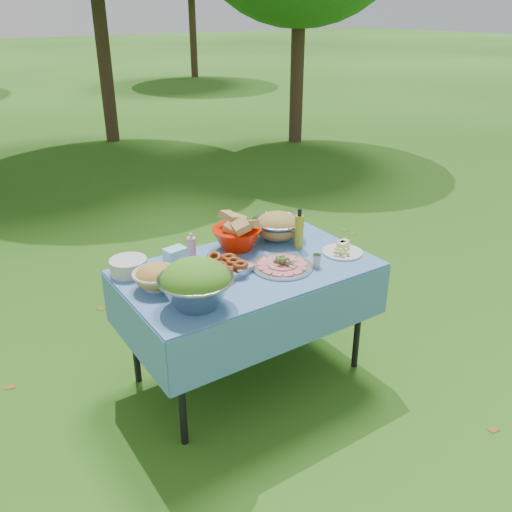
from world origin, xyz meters
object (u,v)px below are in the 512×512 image
(oil_bottle, at_px, (299,228))
(pasta_bowl_steel, at_px, (278,226))
(charcuterie_platter, at_px, (282,261))
(picnic_table, at_px, (248,322))
(plate_stack, at_px, (129,266))
(bread_bowl, at_px, (237,233))
(salad_bowl, at_px, (196,284))

(oil_bottle, bearing_deg, pasta_bowl_steel, 98.25)
(charcuterie_platter, height_order, oil_bottle, oil_bottle)
(picnic_table, distance_m, plate_stack, 0.80)
(picnic_table, height_order, charcuterie_platter, charcuterie_platter)
(plate_stack, distance_m, bread_bowl, 0.70)
(plate_stack, bearing_deg, oil_bottle, -13.62)
(oil_bottle, bearing_deg, charcuterie_platter, -145.43)
(salad_bowl, distance_m, oil_bottle, 0.93)
(picnic_table, relative_size, bread_bowl, 4.72)
(picnic_table, xyz_separation_m, charcuterie_platter, (0.16, -0.11, 0.42))
(pasta_bowl_steel, bearing_deg, salad_bowl, -150.56)
(pasta_bowl_steel, distance_m, charcuterie_platter, 0.44)
(picnic_table, bearing_deg, bread_bowl, 71.28)
(bread_bowl, height_order, oil_bottle, oil_bottle)
(salad_bowl, relative_size, oil_bottle, 1.50)
(bread_bowl, bearing_deg, pasta_bowl_steel, -2.07)
(salad_bowl, relative_size, plate_stack, 1.81)
(salad_bowl, height_order, pasta_bowl_steel, salad_bowl)
(picnic_table, bearing_deg, charcuterie_platter, -34.91)
(pasta_bowl_steel, height_order, oil_bottle, oil_bottle)
(pasta_bowl_steel, height_order, charcuterie_platter, pasta_bowl_steel)
(oil_bottle, bearing_deg, plate_stack, 166.38)
(pasta_bowl_steel, relative_size, charcuterie_platter, 0.92)
(bread_bowl, height_order, pasta_bowl_steel, bread_bowl)
(bread_bowl, xyz_separation_m, oil_bottle, (0.33, -0.20, 0.02))
(plate_stack, height_order, charcuterie_platter, plate_stack)
(salad_bowl, bearing_deg, oil_bottle, 18.30)
(salad_bowl, xyz_separation_m, bread_bowl, (0.55, 0.49, -0.02))
(picnic_table, bearing_deg, plate_stack, 152.69)
(picnic_table, relative_size, salad_bowl, 3.80)
(salad_bowl, xyz_separation_m, pasta_bowl_steel, (0.85, 0.48, -0.04))
(plate_stack, bearing_deg, picnic_table, -27.31)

